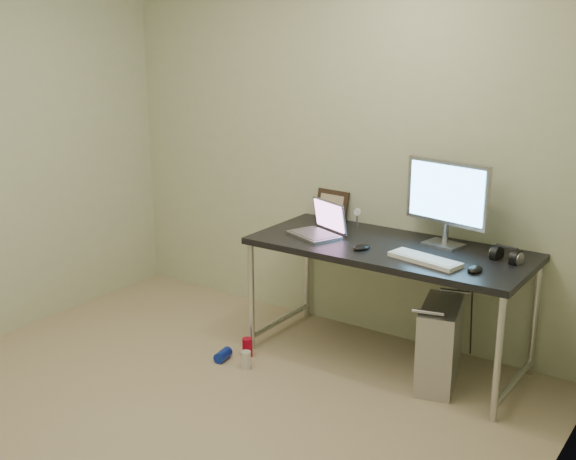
# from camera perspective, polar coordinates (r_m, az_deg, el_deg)

# --- Properties ---
(floor) EXTENTS (3.50, 3.50, 0.00)m
(floor) POSITION_cam_1_polar(r_m,az_deg,el_deg) (3.92, -9.83, -15.34)
(floor) COLOR tan
(floor) RESTS_ON ground
(wall_back) EXTENTS (3.50, 0.02, 2.50)m
(wall_back) POSITION_cam_1_polar(r_m,az_deg,el_deg) (4.82, 4.08, 6.65)
(wall_back) COLOR beige
(wall_back) RESTS_ON ground
(wall_right) EXTENTS (0.02, 3.50, 2.50)m
(wall_right) POSITION_cam_1_polar(r_m,az_deg,el_deg) (2.57, 18.14, -2.35)
(wall_right) COLOR beige
(wall_right) RESTS_ON ground
(desk) EXTENTS (1.68, 0.73, 0.75)m
(desk) POSITION_cam_1_polar(r_m,az_deg,el_deg) (4.38, 8.02, -2.18)
(desk) COLOR black
(desk) RESTS_ON ground
(tower_computer) EXTENTS (0.32, 0.51, 0.52)m
(tower_computer) POSITION_cam_1_polar(r_m,az_deg,el_deg) (4.31, 11.88, -8.80)
(tower_computer) COLOR #BCBCC1
(tower_computer) RESTS_ON ground
(cable_a) EXTENTS (0.01, 0.16, 0.69)m
(cable_a) POSITION_cam_1_polar(r_m,az_deg,el_deg) (4.62, 13.38, -5.10)
(cable_a) COLOR black
(cable_a) RESTS_ON ground
(cable_b) EXTENTS (0.02, 0.11, 0.71)m
(cable_b) POSITION_cam_1_polar(r_m,az_deg,el_deg) (4.58, 14.33, -5.62)
(cable_b) COLOR black
(cable_b) RESTS_ON ground
(can_red) EXTENTS (0.08, 0.08, 0.12)m
(can_red) POSITION_cam_1_polar(r_m,az_deg,el_deg) (4.62, -3.23, -9.23)
(can_red) COLOR #B60723
(can_red) RESTS_ON ground
(can_white) EXTENTS (0.07, 0.07, 0.11)m
(can_white) POSITION_cam_1_polar(r_m,az_deg,el_deg) (4.47, -3.34, -10.21)
(can_white) COLOR silver
(can_white) RESTS_ON ground
(can_blue) EXTENTS (0.09, 0.13, 0.07)m
(can_blue) POSITION_cam_1_polar(r_m,az_deg,el_deg) (4.59, -5.16, -9.82)
(can_blue) COLOR #0E259F
(can_blue) RESTS_ON ground
(laptop) EXTENTS (0.38, 0.35, 0.22)m
(laptop) POSITION_cam_1_polar(r_m,az_deg,el_deg) (4.52, 2.53, 0.21)
(laptop) COLOR #A1A1A8
(laptop) RESTS_ON desk
(monitor) EXTENTS (0.54, 0.20, 0.51)m
(monitor) POSITION_cam_1_polar(r_m,az_deg,el_deg) (4.34, 12.44, 2.59)
(monitor) COLOR #A1A1A8
(monitor) RESTS_ON desk
(keyboard) EXTENTS (0.44, 0.22, 0.03)m
(keyboard) POSITION_cam_1_polar(r_m,az_deg,el_deg) (4.09, 10.77, -2.31)
(keyboard) COLOR white
(keyboard) RESTS_ON desk
(mouse_right) EXTENTS (0.09, 0.13, 0.04)m
(mouse_right) POSITION_cam_1_polar(r_m,az_deg,el_deg) (3.99, 14.56, -2.89)
(mouse_right) COLOR black
(mouse_right) RESTS_ON desk
(mouse_left) EXTENTS (0.11, 0.13, 0.04)m
(mouse_left) POSITION_cam_1_polar(r_m,az_deg,el_deg) (4.26, 5.84, -1.28)
(mouse_left) COLOR black
(mouse_left) RESTS_ON desk
(headphones) EXTENTS (0.18, 0.11, 0.11)m
(headphones) POSITION_cam_1_polar(r_m,az_deg,el_deg) (4.21, 16.86, -1.98)
(headphones) COLOR black
(headphones) RESTS_ON desk
(picture_frame) EXTENTS (0.25, 0.09, 0.20)m
(picture_frame) POSITION_cam_1_polar(r_m,az_deg,el_deg) (4.90, 3.50, 2.02)
(picture_frame) COLOR black
(picture_frame) RESTS_ON desk
(webcam) EXTENTS (0.05, 0.04, 0.13)m
(webcam) POSITION_cam_1_polar(r_m,az_deg,el_deg) (4.70, 5.50, 1.28)
(webcam) COLOR silver
(webcam) RESTS_ON desk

